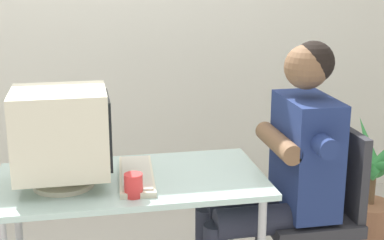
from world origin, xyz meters
name	(u,v)px	position (x,y,z in m)	size (l,w,h in m)	color
desk	(132,193)	(0.00, 0.00, 0.64)	(1.17, 0.62, 0.71)	#B7B7BC
crt_monitor	(62,133)	(-0.29, -0.04, 0.94)	(0.39, 0.33, 0.42)	beige
keyboard	(136,175)	(0.02, -0.01, 0.73)	(0.18, 0.47, 0.03)	beige
office_chair	(319,205)	(0.90, 0.01, 0.50)	(0.42, 0.42, 0.88)	#4C4C51
person_seated	(282,168)	(0.70, 0.01, 0.70)	(0.74, 0.59, 1.29)	navy
potted_plant	(370,195)	(1.43, 0.47, 0.31)	(0.59, 0.70, 0.80)	#9E6647
desk_mug	(133,185)	(-0.01, -0.20, 0.76)	(0.08, 0.09, 0.10)	red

